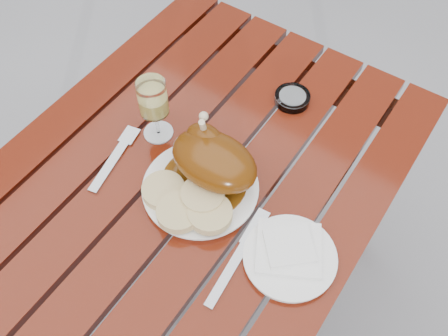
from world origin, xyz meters
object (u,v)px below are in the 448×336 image
(wine_glass, at_px, (155,110))
(side_plate, at_px, (290,258))
(dinner_plate, at_px, (201,188))
(table, at_px, (184,264))
(ashtray, at_px, (292,98))

(wine_glass, relative_size, side_plate, 0.88)
(dinner_plate, xyz_separation_m, side_plate, (0.24, -0.03, -0.00))
(table, height_order, wine_glass, wine_glass)
(dinner_plate, height_order, side_plate, dinner_plate)
(side_plate, bearing_deg, dinner_plate, 172.50)
(ashtray, bearing_deg, dinner_plate, -95.65)
(wine_glass, relative_size, ashtray, 1.88)
(wine_glass, distance_m, ashtray, 0.34)
(table, height_order, dinner_plate, dinner_plate)
(table, bearing_deg, dinner_plate, 40.31)
(table, relative_size, side_plate, 6.46)
(table, height_order, side_plate, side_plate)
(side_plate, height_order, ashtray, ashtray)
(table, relative_size, dinner_plate, 4.79)
(table, distance_m, dinner_plate, 0.39)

